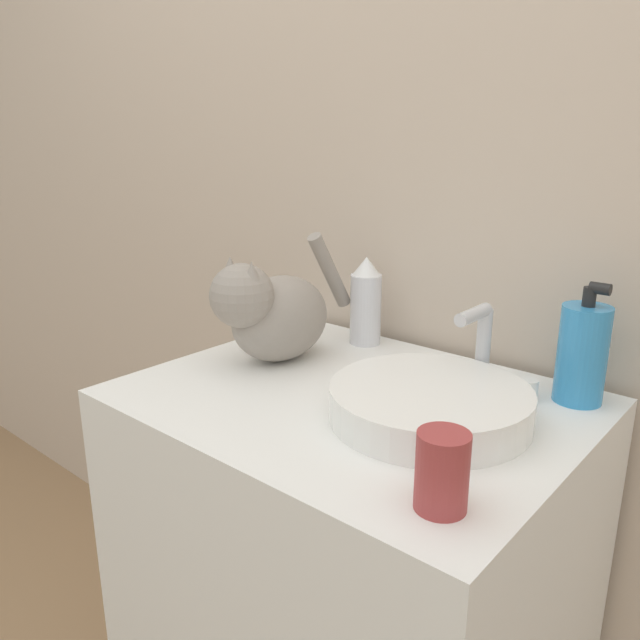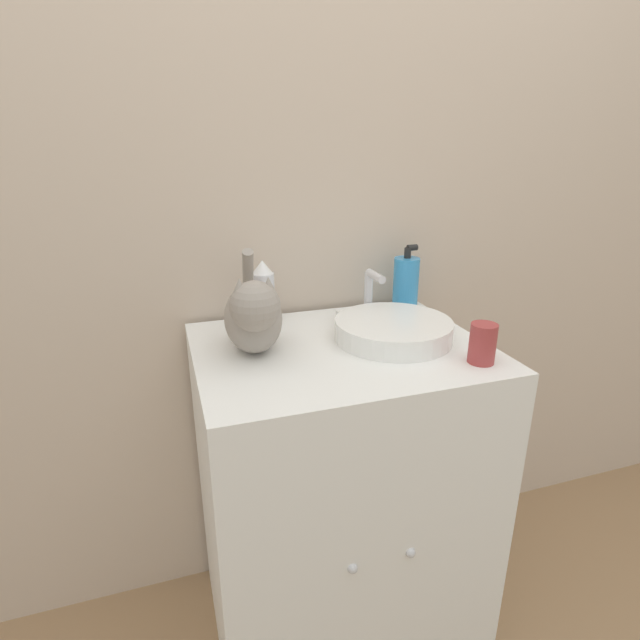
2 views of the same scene
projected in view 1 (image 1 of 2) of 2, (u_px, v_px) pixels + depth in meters
The scene contains 8 objects.
wall_back at pixel (464, 175), 1.16m from camera, with size 6.00×0.05×2.50m.
vanity_cabinet at pixel (349, 624), 1.15m from camera, with size 0.72×0.58×0.91m.
sink_basin at pixel (430, 404), 0.92m from camera, with size 0.30×0.30×0.05m.
faucet at pixel (480, 353), 1.02m from camera, with size 0.19×0.10×0.15m.
cat at pixel (272, 311), 1.14m from camera, with size 0.16×0.33×0.23m.
soap_bottle at pixel (582, 353), 0.97m from camera, with size 0.08×0.08×0.20m.
spray_bottle at pixel (366, 302), 1.25m from camera, with size 0.06×0.06×0.18m.
cup at pixel (442, 471), 0.70m from camera, with size 0.06×0.06×0.09m.
Camera 1 is at (0.57, -0.47, 1.32)m, focal length 35.00 mm.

